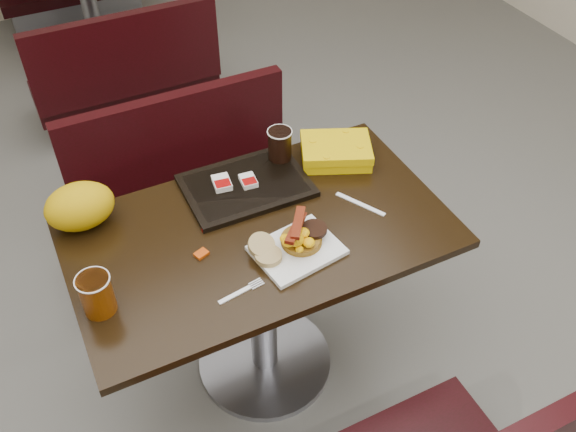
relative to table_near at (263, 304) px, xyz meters
name	(u,v)px	position (x,y,z in m)	size (l,w,h in m)	color
floor	(265,363)	(0.00, 0.00, -0.38)	(6.00, 7.00, 0.01)	slate
table_near	(263,304)	(0.00, 0.00, 0.00)	(1.20, 0.70, 0.75)	black
bench_near_n	(195,191)	(0.00, 0.70, -0.02)	(1.00, 0.46, 0.72)	black
table_far	(90,8)	(0.00, 2.60, 0.00)	(1.20, 0.70, 0.75)	black
bench_far_s	(121,62)	(0.00, 1.90, -0.02)	(1.00, 0.46, 0.72)	black
platter	(297,250)	(0.06, -0.14, 0.38)	(0.25, 0.20, 0.02)	white
pancake_stack	(302,239)	(0.09, -0.12, 0.40)	(0.13, 0.13, 0.03)	#8D6517
sausage_patty	(314,229)	(0.13, -0.12, 0.42)	(0.08, 0.08, 0.01)	black
scrambled_eggs	(296,240)	(0.05, -0.15, 0.44)	(0.09, 0.07, 0.04)	orange
bacon_strips	(296,227)	(0.07, -0.13, 0.47)	(0.16, 0.07, 0.01)	#480C05
muffin_bottom	(268,256)	(-0.03, -0.14, 0.40)	(0.08, 0.08, 0.02)	tan
muffin_top	(261,245)	(-0.04, -0.10, 0.41)	(0.08, 0.08, 0.02)	tan
coffee_cup_near	(97,295)	(-0.53, -0.09, 0.44)	(0.09, 0.09, 0.13)	#9B4605
fork	(235,295)	(-0.17, -0.21, 0.38)	(0.15, 0.03, 0.00)	white
knife	(360,204)	(0.35, -0.04, 0.38)	(0.18, 0.02, 0.00)	white
condiment_syrup	(201,254)	(-0.20, -0.02, 0.38)	(0.04, 0.03, 0.01)	#B63B07
condiment_ketchup	(208,227)	(-0.14, 0.08, 0.38)	(0.04, 0.03, 0.01)	#8C0504
tray	(246,186)	(0.04, 0.20, 0.38)	(0.41, 0.29, 0.02)	black
hashbrown_sleeve_left	(222,183)	(-0.03, 0.23, 0.40)	(0.06, 0.08, 0.02)	silver
hashbrown_sleeve_right	(248,181)	(0.05, 0.20, 0.40)	(0.05, 0.07, 0.02)	silver
coffee_cup_far	(280,144)	(0.21, 0.28, 0.45)	(0.08, 0.08, 0.11)	black
clamshell	(336,151)	(0.39, 0.21, 0.41)	(0.24, 0.18, 0.07)	#DDB303
paper_bag	(80,206)	(-0.49, 0.27, 0.45)	(0.22, 0.16, 0.15)	#CCB506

